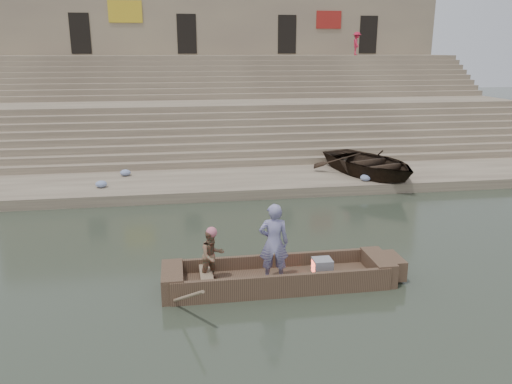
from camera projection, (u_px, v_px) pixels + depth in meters
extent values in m
plane|color=#262F23|center=(293.00, 263.00, 13.61)|extent=(120.00, 120.00, 0.00)
cube|color=gray|center=(250.00, 182.00, 21.16)|extent=(32.00, 4.00, 0.40)
cube|color=gray|center=(230.00, 127.00, 27.96)|extent=(32.00, 3.00, 2.80)
cube|color=gray|center=(219.00, 95.00, 34.28)|extent=(32.00, 3.00, 5.20)
cube|color=gray|center=(243.00, 167.00, 23.26)|extent=(32.00, 0.50, 0.70)
cube|color=gray|center=(242.00, 161.00, 23.69)|extent=(32.00, 0.50, 1.00)
cube|color=gray|center=(240.00, 156.00, 24.12)|extent=(32.00, 0.50, 1.30)
cube|color=gray|center=(239.00, 151.00, 24.56)|extent=(32.00, 0.50, 1.60)
cube|color=gray|center=(238.00, 146.00, 24.99)|extent=(32.00, 0.50, 1.90)
cube|color=gray|center=(236.00, 141.00, 25.43)|extent=(32.00, 0.50, 2.20)
cube|color=gray|center=(235.00, 137.00, 25.86)|extent=(32.00, 0.50, 2.50)
cube|color=gray|center=(234.00, 132.00, 26.30)|extent=(32.00, 0.50, 2.80)
cube|color=gray|center=(227.00, 120.00, 29.58)|extent=(32.00, 0.50, 3.10)
cube|color=gray|center=(226.00, 117.00, 30.01)|extent=(32.00, 0.50, 3.40)
cube|color=gray|center=(225.00, 113.00, 30.45)|extent=(32.00, 0.50, 3.70)
cube|color=gray|center=(225.00, 110.00, 30.88)|extent=(32.00, 0.50, 4.00)
cube|color=gray|center=(224.00, 107.00, 31.32)|extent=(32.00, 0.50, 4.30)
cube|color=gray|center=(223.00, 103.00, 31.75)|extent=(32.00, 0.50, 4.60)
cube|color=gray|center=(222.00, 100.00, 32.19)|extent=(32.00, 0.50, 4.90)
cube|color=gray|center=(221.00, 97.00, 32.62)|extent=(32.00, 0.50, 5.20)
cube|color=#9B8A69|center=(214.00, 49.00, 37.27)|extent=(32.00, 5.00, 11.20)
cube|color=black|center=(80.00, 33.00, 33.31)|extent=(1.30, 0.18, 2.60)
cube|color=black|center=(187.00, 34.00, 34.36)|extent=(1.30, 0.18, 2.60)
cube|color=black|center=(287.00, 34.00, 35.42)|extent=(1.30, 0.18, 2.60)
cube|color=black|center=(368.00, 35.00, 36.33)|extent=(1.30, 0.18, 2.60)
cube|color=gold|center=(125.00, 11.00, 33.31)|extent=(2.20, 0.10, 1.40)
cube|color=maroon|center=(329.00, 20.00, 35.54)|extent=(1.80, 0.10, 1.20)
cube|color=brown|center=(278.00, 281.00, 12.29)|extent=(5.00, 1.30, 0.22)
cube|color=brown|center=(284.00, 286.00, 11.66)|extent=(5.20, 0.12, 0.56)
cube|color=brown|center=(274.00, 265.00, 12.83)|extent=(5.20, 0.12, 0.56)
cube|color=brown|center=(173.00, 281.00, 11.85)|extent=(0.50, 1.30, 0.60)
cube|color=brown|center=(378.00, 267.00, 12.63)|extent=(0.50, 1.30, 0.60)
cube|color=brown|center=(393.00, 265.00, 12.68)|extent=(0.35, 0.90, 0.50)
cube|color=#937A5B|center=(206.00, 275.00, 11.95)|extent=(0.30, 1.20, 0.08)
cylinder|color=#937A5B|center=(179.00, 299.00, 11.02)|extent=(1.03, 2.10, 1.36)
sphere|color=#C76273|center=(212.00, 232.00, 11.74)|extent=(0.26, 0.26, 0.26)
imported|color=navy|center=(274.00, 243.00, 11.84)|extent=(0.76, 0.56, 1.92)
imported|color=#26734A|center=(212.00, 256.00, 11.90)|extent=(0.78, 0.71, 1.30)
cube|color=gray|center=(322.00, 267.00, 12.37)|extent=(0.46, 0.42, 0.40)
cube|color=#E5593F|center=(314.00, 267.00, 12.34)|extent=(0.04, 0.34, 0.32)
imported|color=#2D2116|center=(370.00, 163.00, 21.41)|extent=(5.00, 5.87, 1.03)
imported|color=#B61E39|center=(357.00, 43.00, 34.30)|extent=(0.78, 1.09, 1.54)
ellipsoid|color=#3F5999|center=(366.00, 178.00, 20.52)|extent=(0.44, 0.44, 0.26)
ellipsoid|color=#3F5999|center=(101.00, 184.00, 19.54)|extent=(0.44, 0.44, 0.26)
ellipsoid|color=#3F5999|center=(125.00, 173.00, 21.35)|extent=(0.44, 0.44, 0.26)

